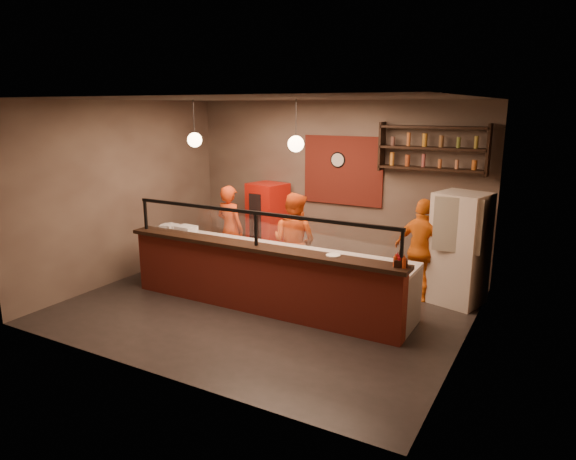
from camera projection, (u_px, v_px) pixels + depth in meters
The scene contains 29 objects.
floor at pixel (267, 305), 8.19m from camera, with size 6.00×6.00×0.00m, color black.
ceiling at pixel (265, 99), 7.44m from camera, with size 6.00×6.00×0.00m, color #37322B.
wall_back at pixel (334, 185), 9.94m from camera, with size 6.00×6.00×0.00m, color #706052.
wall_left at pixel (124, 191), 9.23m from camera, with size 5.00×5.00×0.00m, color #706052.
wall_right at pixel (471, 229), 6.40m from camera, with size 5.00×5.00×0.00m, color #706052.
wall_front at pixel (149, 244), 5.69m from camera, with size 6.00×6.00×0.00m, color #706052.
brick_patch at pixel (343, 171), 9.75m from camera, with size 1.60×0.04×1.30m, color maroon.
service_counter at pixel (257, 281), 7.82m from camera, with size 4.60×0.25×1.00m, color maroon.
counter_ledge at pixel (256, 247), 7.70m from camera, with size 4.70×0.37×0.06m, color black.
worktop_cabinet at pixel (274, 276), 8.26m from camera, with size 4.60×0.75×0.85m, color gray.
worktop at pixel (273, 249), 8.16m from camera, with size 4.60×0.75×0.05m, color beige.
sneeze_guard at pixel (256, 225), 7.62m from camera, with size 4.50×0.05×0.52m.
wall_shelving at pixel (433, 148), 8.70m from camera, with size 1.84×0.28×0.85m.
wall_clock at pixel (338, 160), 9.74m from camera, with size 0.30×0.30×0.04m, color black.
pendant_left at pixel (195, 140), 8.47m from camera, with size 0.24×0.24×0.77m.
pendant_right at pixel (296, 144), 7.57m from camera, with size 0.24×0.24×0.77m.
cook_left at pixel (230, 229), 9.70m from camera, with size 0.61×0.40×1.66m, color red.
cook_mid at pixel (294, 242), 8.72m from camera, with size 0.82×0.64×1.69m, color #CA4713.
cook_right at pixel (422, 250), 8.26m from camera, with size 0.98×0.41×1.67m, color orange.
fridge at pixel (460, 249), 8.11m from camera, with size 0.75×0.70×1.79m, color beige.
red_cooler at pixel (268, 222), 10.44m from camera, with size 0.68×0.63×1.59m, color red.
pizza_dough at pixel (287, 252), 7.92m from camera, with size 0.53×0.53×0.01m, color white.
prep_tub_a at pixel (171, 228), 9.15m from camera, with size 0.29×0.23×0.14m, color silver.
prep_tub_b at pixel (169, 228), 9.14m from camera, with size 0.29×0.23×0.14m, color white.
prep_tub_c at pixel (186, 231), 8.94m from camera, with size 0.33×0.26×0.16m, color white.
rolling_pin at pixel (180, 233), 9.02m from camera, with size 0.06×0.06×0.33m, color yellow.
condiment_caddy at pixel (400, 263), 6.67m from camera, with size 0.17×0.14×0.10m, color black.
pepper_mill at pixel (400, 258), 6.68m from camera, with size 0.05×0.05×0.22m, color black.
small_plate at pixel (333, 255), 7.16m from camera, with size 0.20×0.20×0.01m, color white.
Camera 1 is at (4.02, -6.55, 3.09)m, focal length 32.00 mm.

